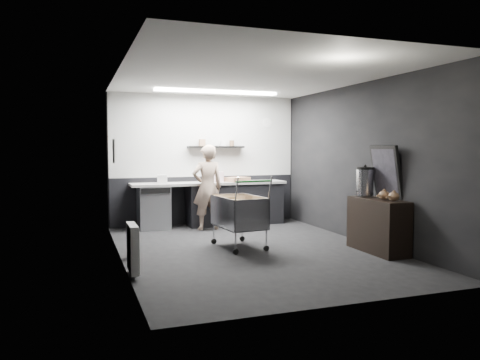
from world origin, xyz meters
name	(u,v)px	position (x,y,z in m)	size (l,w,h in m)	color
floor	(251,250)	(0.00, 0.00, 0.00)	(5.50, 5.50, 0.00)	black
ceiling	(252,76)	(0.00, 0.00, 2.70)	(5.50, 5.50, 0.00)	silver
wall_back	(205,160)	(0.00, 2.75, 1.35)	(5.50, 5.50, 0.00)	black
wall_front	(349,173)	(0.00, -2.75, 1.35)	(5.50, 5.50, 0.00)	black
wall_left	(120,166)	(-2.00, 0.00, 1.35)	(5.50, 5.50, 0.00)	black
wall_right	(361,163)	(2.00, 0.00, 1.35)	(5.50, 5.50, 0.00)	black
kitchen_wall_panel	(205,136)	(0.00, 2.73, 1.85)	(3.95, 0.02, 1.70)	beige
dado_panel	(206,200)	(0.00, 2.73, 0.50)	(3.95, 0.02, 1.00)	black
floating_shelf	(216,147)	(0.20, 2.62, 1.62)	(1.20, 0.22, 0.04)	black
wall_clock	(267,123)	(1.40, 2.72, 2.15)	(0.20, 0.20, 0.03)	silver
poster	(114,151)	(-1.98, 1.30, 1.55)	(0.02, 0.30, 0.40)	white
poster_red_band	(114,147)	(-1.98, 1.30, 1.62)	(0.01, 0.22, 0.10)	red
radiator	(133,248)	(-1.94, -0.90, 0.35)	(0.10, 0.50, 0.60)	silver
ceiling_strip	(217,92)	(0.00, 1.85, 2.67)	(2.40, 0.20, 0.04)	white
prep_counter	(216,203)	(0.14, 2.42, 0.46)	(3.20, 0.61, 0.90)	black
person	(207,187)	(-0.17, 1.97, 0.83)	(0.61, 0.40, 1.66)	beige
shopping_cart	(239,214)	(-0.14, 0.22, 0.53)	(0.71, 1.07, 1.12)	silver
sideboard	(378,218)	(1.79, -0.78, 0.53)	(0.47, 1.10, 1.64)	black
fire_extinguisher	(131,243)	(-1.85, 0.10, 0.21)	(0.13, 0.13, 0.44)	red
cardboard_box	(237,179)	(0.58, 2.37, 0.95)	(0.46, 0.35, 0.09)	#90694D
pink_tub	(219,177)	(0.20, 2.42, 1.00)	(0.21, 0.21, 0.21)	silver
white_container	(162,179)	(-0.98, 2.37, 0.98)	(0.19, 0.15, 0.17)	silver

